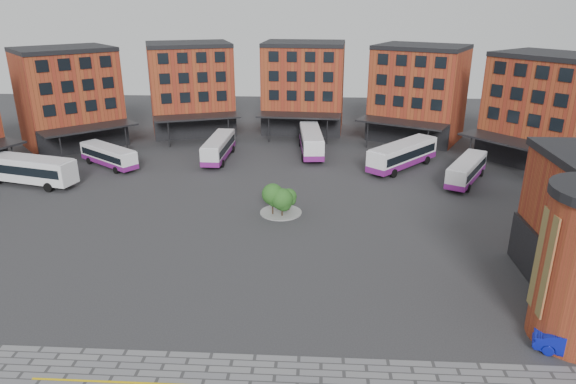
# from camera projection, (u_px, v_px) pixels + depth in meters

# --- Properties ---
(ground) EXTENTS (160.00, 160.00, 0.00)m
(ground) POSITION_uv_depth(u_px,v_px,m) (247.00, 268.00, 42.97)
(ground) COLOR #28282B
(ground) RESTS_ON ground
(main_building) EXTENTS (94.14, 42.48, 14.60)m
(main_building) POSITION_uv_depth(u_px,v_px,m) (248.00, 98.00, 76.38)
(main_building) COLOR brown
(main_building) RESTS_ON ground
(tree_island) EXTENTS (4.40, 4.40, 3.44)m
(tree_island) POSITION_uv_depth(u_px,v_px,m) (280.00, 199.00, 52.89)
(tree_island) COLOR gray
(tree_island) RESTS_ON ground
(bus_a) EXTENTS (12.62, 5.73, 3.48)m
(bus_a) POSITION_uv_depth(u_px,v_px,m) (27.00, 168.00, 61.55)
(bus_a) COLOR white
(bus_a) RESTS_ON ground
(bus_b) EXTENTS (9.49, 7.82, 2.83)m
(bus_b) POSITION_uv_depth(u_px,v_px,m) (109.00, 156.00, 68.35)
(bus_b) COLOR white
(bus_b) RESTS_ON ground
(bus_c) EXTENTS (3.10, 11.16, 3.12)m
(bus_c) POSITION_uv_depth(u_px,v_px,m) (219.00, 148.00, 71.49)
(bus_c) COLOR silver
(bus_c) RESTS_ON ground
(bus_d) EXTENTS (3.84, 12.42, 3.45)m
(bus_d) POSITION_uv_depth(u_px,v_px,m) (311.00, 141.00, 74.09)
(bus_d) COLOR white
(bus_d) RESTS_ON ground
(bus_e) EXTENTS (10.32, 11.10, 3.48)m
(bus_e) POSITION_uv_depth(u_px,v_px,m) (403.00, 155.00, 67.56)
(bus_e) COLOR white
(bus_e) RESTS_ON ground
(bus_f) EXTENTS (7.13, 10.30, 2.94)m
(bus_f) POSITION_uv_depth(u_px,v_px,m) (467.00, 170.00, 62.52)
(bus_f) COLOR silver
(bus_f) RESTS_ON ground
(blue_car) EXTENTS (5.05, 3.27, 1.57)m
(blue_car) POSITION_uv_depth(u_px,v_px,m) (574.00, 344.00, 32.28)
(blue_car) COLOR #0C16A2
(blue_car) RESTS_ON ground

